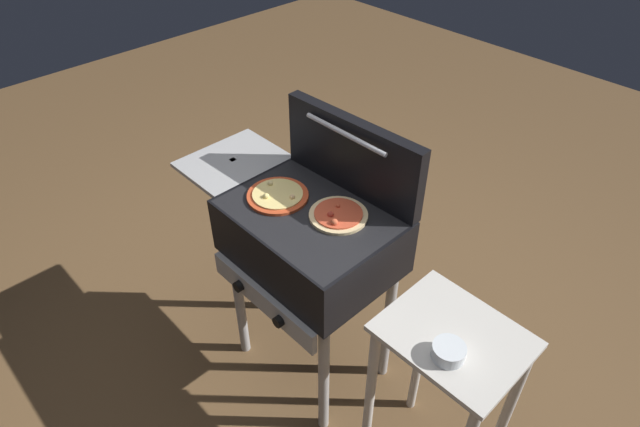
# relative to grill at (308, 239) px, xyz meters

# --- Properties ---
(ground_plane) EXTENTS (8.00, 8.00, 0.00)m
(ground_plane) POSITION_rel_grill_xyz_m (0.01, 0.00, -0.76)
(ground_plane) COLOR brown
(grill) EXTENTS (0.96, 0.53, 0.90)m
(grill) POSITION_rel_grill_xyz_m (0.00, 0.00, 0.00)
(grill) COLOR black
(grill) RESTS_ON ground_plane
(grill_lid_open) EXTENTS (0.63, 0.09, 0.30)m
(grill_lid_open) POSITION_rel_grill_xyz_m (0.01, 0.22, 0.30)
(grill_lid_open) COLOR black
(grill_lid_open) RESTS_ON grill
(pizza_cheese) EXTENTS (0.24, 0.24, 0.03)m
(pizza_cheese) POSITION_rel_grill_xyz_m (-0.14, -0.03, 0.15)
(pizza_cheese) COLOR #C64723
(pizza_cheese) RESTS_ON grill
(pizza_pepperoni) EXTENTS (0.22, 0.22, 0.04)m
(pizza_pepperoni) POSITION_rel_grill_xyz_m (0.11, 0.06, 0.15)
(pizza_pepperoni) COLOR beige
(pizza_pepperoni) RESTS_ON grill
(prep_table) EXTENTS (0.44, 0.36, 0.79)m
(prep_table) POSITION_rel_grill_xyz_m (0.67, 0.00, -0.20)
(prep_table) COLOR beige
(prep_table) RESTS_ON ground_plane
(topping_bowl_near) EXTENTS (0.10, 0.10, 0.04)m
(topping_bowl_near) POSITION_rel_grill_xyz_m (0.71, -0.08, 0.06)
(topping_bowl_near) COLOR silver
(topping_bowl_near) RESTS_ON prep_table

